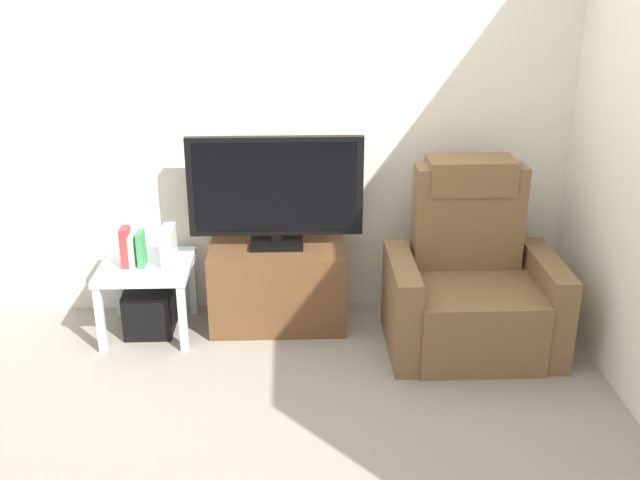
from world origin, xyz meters
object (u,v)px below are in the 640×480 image
at_px(television, 276,190).
at_px(book_leftmost, 126,247).
at_px(game_console, 169,246).
at_px(tv_stand, 278,286).
at_px(book_rightmost, 141,249).
at_px(book_middle, 133,251).
at_px(side_table, 146,275).
at_px(subwoofer_box, 150,310).
at_px(recliner_armchair, 471,285).

relative_size(television, book_leftmost, 4.34).
distance_m(television, book_leftmost, 0.94).
relative_size(television, game_console, 4.62).
bearing_deg(game_console, tv_stand, 5.84).
height_order(television, book_rightmost, television).
relative_size(tv_stand, book_middle, 4.31).
xyz_separation_m(television, side_table, (-0.79, -0.09, -0.50)).
distance_m(tv_stand, television, 0.62).
bearing_deg(game_console, side_table, -176.05).
height_order(subwoofer_box, book_leftmost, book_leftmost).
bearing_deg(side_table, subwoofer_box, 135.00).
xyz_separation_m(tv_stand, book_leftmost, (-0.89, -0.10, 0.31)).
bearing_deg(book_leftmost, subwoofer_box, 11.31).
relative_size(recliner_armchair, side_table, 2.00).
height_order(television, subwoofer_box, television).
relative_size(recliner_armchair, subwoofer_box, 3.81).
relative_size(tv_stand, game_console, 3.67).
bearing_deg(subwoofer_box, side_table, -45.00).
bearing_deg(game_console, subwoofer_box, -176.05).
height_order(tv_stand, television, television).
distance_m(recliner_armchair, book_middle, 2.00).
distance_m(subwoofer_box, game_console, 0.45).
bearing_deg(book_middle, tv_stand, 6.43).
xyz_separation_m(subwoofer_box, game_console, (0.15, 0.01, 0.42)).
bearing_deg(side_table, recliner_armchair, -5.97).
height_order(side_table, book_middle, book_middle).
height_order(book_middle, book_rightmost, book_rightmost).
bearing_deg(subwoofer_box, book_leftmost, -168.69).
relative_size(television, book_rightmost, 4.88).
distance_m(tv_stand, book_leftmost, 0.94).
xyz_separation_m(book_middle, book_rightmost, (0.05, 0.00, 0.01)).
relative_size(side_table, game_console, 2.40).
bearing_deg(book_rightmost, subwoofer_box, 59.94).
bearing_deg(television, subwoofer_box, -173.15).
xyz_separation_m(recliner_armchair, book_leftmost, (-2.03, 0.18, 0.20)).
bearing_deg(tv_stand, side_table, -174.51).
height_order(subwoofer_box, book_middle, book_middle).
bearing_deg(game_console, book_middle, -171.74).
height_order(side_table, book_leftmost, book_leftmost).
height_order(television, book_middle, television).
relative_size(recliner_armchair, game_console, 4.79).
xyz_separation_m(television, book_leftmost, (-0.89, -0.11, -0.31)).
height_order(tv_stand, recliner_armchair, recliner_armchair).
height_order(book_leftmost, book_middle, book_leftmost).
bearing_deg(tv_stand, book_middle, -173.57).
xyz_separation_m(recliner_armchair, book_rightmost, (-1.94, 0.18, 0.19)).
height_order(side_table, subwoofer_box, side_table).
bearing_deg(book_middle, game_console, 8.26).
height_order(subwoofer_box, game_console, game_console).
distance_m(tv_stand, recliner_armchair, 1.18).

